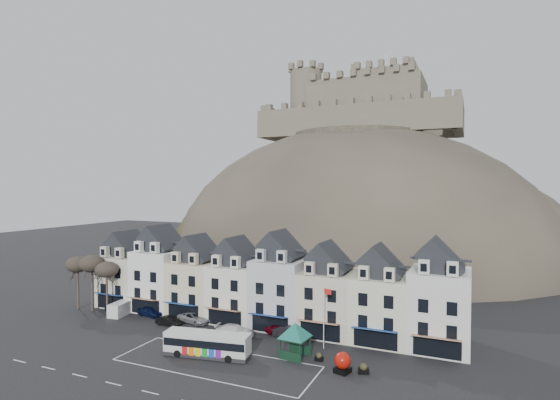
# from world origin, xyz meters

# --- Properties ---
(ground) EXTENTS (300.00, 300.00, 0.00)m
(ground) POSITION_xyz_m (0.00, 0.00, 0.00)
(ground) COLOR black
(ground) RESTS_ON ground
(coach_bay_markings) EXTENTS (22.00, 7.50, 0.01)m
(coach_bay_markings) POSITION_xyz_m (2.00, 1.25, 0.00)
(coach_bay_markings) COLOR silver
(coach_bay_markings) RESTS_ON ground
(townhouse_terrace) EXTENTS (54.40, 9.35, 11.80)m
(townhouse_terrace) POSITION_xyz_m (0.15, 15.97, 5.30)
(townhouse_terrace) COLOR beige
(townhouse_terrace) RESTS_ON ground
(castle_hill) EXTENTS (100.00, 76.00, 68.00)m
(castle_hill) POSITION_xyz_m (1.25, 68.95, 0.11)
(castle_hill) COLOR #36322A
(castle_hill) RESTS_ON ground
(castle) EXTENTS (50.20, 22.20, 22.00)m
(castle) POSITION_xyz_m (0.51, 75.93, 40.19)
(castle) COLOR #665E4E
(castle) RESTS_ON ground
(tree_left_far) EXTENTS (3.61, 3.61, 8.24)m
(tree_left_far) POSITION_xyz_m (-29.00, 10.50, 6.90)
(tree_left_far) COLOR #3C2F26
(tree_left_far) RESTS_ON ground
(tree_left_mid) EXTENTS (3.78, 3.78, 8.64)m
(tree_left_mid) POSITION_xyz_m (-26.00, 10.50, 7.24)
(tree_left_mid) COLOR #3C2F26
(tree_left_mid) RESTS_ON ground
(tree_left_near) EXTENTS (3.43, 3.43, 7.84)m
(tree_left_near) POSITION_xyz_m (-23.00, 10.50, 6.55)
(tree_left_near) COLOR #3C2F26
(tree_left_near) RESTS_ON ground
(bus) EXTENTS (10.02, 3.85, 2.76)m
(bus) POSITION_xyz_m (0.09, 2.40, 1.53)
(bus) COLOR #262628
(bus) RESTS_ON ground
(bus_shelter) EXTENTS (6.13, 6.13, 3.91)m
(bus_shelter) POSITION_xyz_m (9.20, 6.19, 3.03)
(bus_shelter) COLOR black
(bus_shelter) RESTS_ON ground
(red_buoy) EXTENTS (1.77, 1.77, 2.13)m
(red_buoy) POSITION_xyz_m (15.17, 4.42, 1.09)
(red_buoy) COLOR black
(red_buoy) RESTS_ON ground
(flagpole) EXTENTS (1.05, 0.30, 7.39)m
(flagpole) POSITION_xyz_m (11.40, 9.98, 4.22)
(flagpole) COLOR silver
(flagpole) RESTS_ON ground
(white_van) EXTENTS (2.53, 4.48, 1.93)m
(white_van) POSITION_xyz_m (-20.47, 10.68, 0.97)
(white_van) COLOR silver
(white_van) RESTS_ON ground
(planter_west) EXTENTS (0.92, 0.63, 0.90)m
(planter_west) POSITION_xyz_m (12.00, 6.30, 0.43)
(planter_west) COLOR black
(planter_west) RESTS_ON ground
(planter_east) EXTENTS (1.22, 0.87, 1.10)m
(planter_east) POSITION_xyz_m (17.20, 5.03, 0.53)
(planter_east) COLOR black
(planter_east) RESTS_ON ground
(car_navy) EXTENTS (4.49, 2.31, 1.46)m
(car_navy) POSITION_xyz_m (-16.00, 11.91, 0.73)
(car_navy) COLOR #0B1338
(car_navy) RESTS_ON ground
(car_black) EXTENTS (3.89, 1.58, 1.26)m
(car_black) POSITION_xyz_m (-10.80, 9.50, 0.63)
(car_black) COLOR black
(car_black) RESTS_ON ground
(car_silver) EXTENTS (5.31, 3.16, 1.41)m
(car_silver) POSITION_xyz_m (-8.32, 12.00, 0.70)
(car_silver) COLOR #9B9DA2
(car_silver) RESTS_ON ground
(car_white) EXTENTS (5.29, 3.02, 1.45)m
(car_white) POSITION_xyz_m (-0.40, 9.50, 0.72)
(car_white) COLOR white
(car_white) RESTS_ON ground
(car_maroon) EXTENTS (4.39, 2.55, 1.41)m
(car_maroon) POSITION_xyz_m (4.80, 12.00, 0.70)
(car_maroon) COLOR #580512
(car_maroon) RESTS_ON ground
(car_charcoal) EXTENTS (4.86, 2.31, 1.54)m
(car_charcoal) POSITION_xyz_m (6.41, 12.00, 0.77)
(car_charcoal) COLOR black
(car_charcoal) RESTS_ON ground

